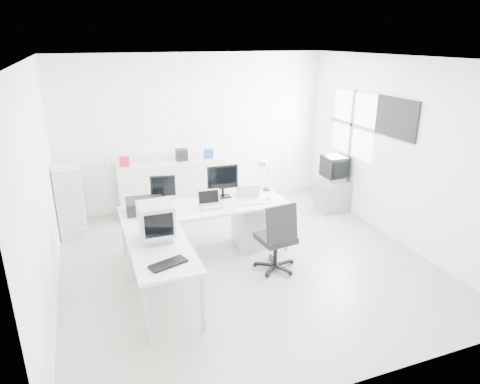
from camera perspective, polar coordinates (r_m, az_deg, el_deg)
name	(u,v)px	position (r m, az deg, el deg)	size (l,w,h in m)	color
floor	(245,262)	(6.23, 0.65, -9.27)	(5.00, 5.00, 0.01)	beige
ceiling	(246,58)	(5.44, 0.77, 17.40)	(5.00, 5.00, 0.01)	white
back_wall	(196,132)	(7.99, -5.86, 7.99)	(5.00, 0.02, 2.80)	white
left_wall	(40,191)	(5.35, -25.10, 0.13)	(0.02, 5.00, 2.80)	white
right_wall	(398,152)	(6.96, 20.35, 5.04)	(0.02, 5.00, 2.80)	white
window	(352,125)	(7.82, 14.76, 8.68)	(0.02, 1.20, 1.10)	white
wall_picture	(396,118)	(6.91, 20.13, 9.24)	(0.04, 0.90, 0.60)	black
main_desk	(206,229)	(6.34, -4.55, -4.99)	(2.40, 0.80, 0.75)	silver
side_desk	(163,277)	(5.23, -10.22, -11.09)	(0.70, 1.40, 0.75)	silver
drawer_pedestal	(249,226)	(6.62, 1.19, -4.53)	(0.40, 0.50, 0.60)	silver
inkjet_printer	(144,205)	(6.10, -12.63, -1.75)	(0.50, 0.39, 0.18)	black
lcd_monitor_small	(163,190)	(6.23, -10.21, 0.22)	(0.35, 0.20, 0.45)	black
lcd_monitor_large	(223,182)	(6.43, -2.33, 1.36)	(0.47, 0.19, 0.49)	black
laptop	(210,200)	(6.07, -3.96, -1.13)	(0.34, 0.35, 0.23)	#B7B7BA
white_keyboard	(251,203)	(6.25, 1.47, -1.48)	(0.39, 0.12, 0.02)	silver
white_mouse	(268,198)	(6.40, 3.80, -0.81)	(0.06, 0.06, 0.06)	silver
laser_printer	(248,189)	(6.58, 1.08, 0.42)	(0.33, 0.28, 0.19)	#AEAEAE
desk_lamp	(267,177)	(6.74, 3.61, 2.05)	(0.15, 0.15, 0.45)	silver
crt_monitor	(156,222)	(5.17, -11.16, -3.94)	(0.40, 0.40, 0.46)	#B7B7BA
black_keyboard	(168,264)	(4.69, -9.57, -9.42)	(0.41, 0.16, 0.03)	black
office_chair	(276,235)	(5.85, 4.80, -5.72)	(0.59, 0.59, 1.03)	#2A2D30
tv_cabinet	(332,195)	(8.07, 12.22, -0.45)	(0.53, 0.44, 0.58)	gray
crt_tv	(334,169)	(7.91, 12.49, 3.05)	(0.50, 0.48, 0.45)	black
sideboard	(172,187)	(7.87, -9.01, 0.70)	(1.92, 0.48, 0.96)	silver
clutter_box_a	(124,161)	(7.60, -15.15, 3.95)	(0.16, 0.14, 0.16)	red
clutter_box_b	(154,160)	(7.67, -11.42, 4.24)	(0.12, 0.10, 0.12)	silver
clutter_box_c	(182,155)	(7.74, -7.79, 4.93)	(0.20, 0.18, 0.20)	black
clutter_box_d	(208,154)	(7.87, -4.23, 5.14)	(0.16, 0.14, 0.16)	#193CB0
clutter_bottle	(106,161)	(7.62, -17.44, 3.99)	(0.07, 0.07, 0.22)	silver
filing_cabinet	(70,202)	(7.32, -21.68, -1.20)	(0.40, 0.48, 1.16)	silver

